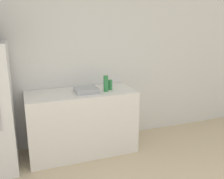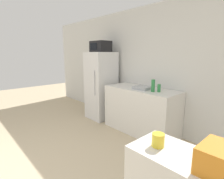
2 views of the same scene
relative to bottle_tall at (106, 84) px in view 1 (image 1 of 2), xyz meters
name	(u,v)px [view 1 (image 1 of 2)]	position (x,y,z in m)	size (l,w,h in m)	color
wall_back	(81,61)	(-0.24, 0.47, 0.26)	(8.00, 0.06, 2.60)	silver
counter	(82,122)	(-0.34, 0.10, -0.58)	(1.54, 0.66, 0.93)	silver
sink_basin	(87,90)	(-0.27, 0.05, -0.08)	(0.32, 0.27, 0.06)	#9EA3A8
bottle_tall	(106,84)	(0.00, 0.00, 0.00)	(0.07, 0.07, 0.23)	#2D7F42
bottle_short	(110,85)	(0.09, 0.06, -0.04)	(0.06, 0.06, 0.15)	#2D7F42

